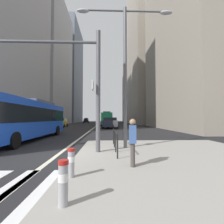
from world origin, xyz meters
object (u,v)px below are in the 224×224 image
city_bus_blue_oncoming (28,118)px  bollard_front (63,180)px  pedestrian_waiting (133,140)px  car_receding_far (112,123)px  car_oncoming_mid (61,122)px  car_oncoming_far (86,120)px  city_bus_red_receding (107,118)px  car_receding_near (108,123)px  city_bus_red_distant (108,118)px  bollard_left (71,161)px  traffic_signal_gantry (53,70)px  street_lamp_post (125,57)px

city_bus_blue_oncoming → bollard_front: (5.66, -10.54, -1.22)m
pedestrian_waiting → car_receding_far: bearing=89.5°
car_oncoming_mid → car_receding_far: same height
car_oncoming_far → bollard_front: bearing=-83.4°
city_bus_red_receding → car_oncoming_mid: size_ratio=2.63×
city_bus_red_receding → car_oncoming_mid: bearing=-141.5°
car_receding_near → city_bus_red_distant: bearing=89.1°
city_bus_blue_oncoming → car_receding_near: size_ratio=2.78×
bollard_left → car_receding_near: bearing=87.1°
city_bus_blue_oncoming → traffic_signal_gantry: traffic_signal_gantry is taller
traffic_signal_gantry → bollard_left: (1.66, -3.42, -3.54)m
street_lamp_post → bollard_left: 6.83m
city_bus_red_distant → street_lamp_post: 56.26m
city_bus_red_distant → car_receding_far: (0.29, -34.98, -0.85)m
city_bus_red_receding → car_oncoming_mid: city_bus_red_receding is taller
bollard_front → car_receding_near: bearing=87.6°
city_bus_blue_oncoming → street_lamp_post: 9.41m
car_oncoming_mid → bollard_left: car_oncoming_mid is taller
city_bus_red_receding → car_receding_near: city_bus_red_receding is taller
car_receding_near → bollard_left: bearing=-92.9°
pedestrian_waiting → car_oncoming_far: bearing=98.5°
city_bus_red_distant → street_lamp_post: bearing=-89.8°
city_bus_red_receding → car_oncoming_mid: (-9.33, -7.42, -0.85)m
city_bus_red_distant → car_receding_far: city_bus_red_distant is taller
street_lamp_post → bollard_front: street_lamp_post is taller
bollard_left → pedestrian_waiting: size_ratio=0.49×
city_bus_red_distant → pedestrian_waiting: bearing=-89.9°
city_bus_red_receding → pedestrian_waiting: size_ratio=6.68×
city_bus_red_distant → city_bus_red_receding: bearing=-91.8°
traffic_signal_gantry → pedestrian_waiting: bearing=-34.6°
street_lamp_post → bollard_left: street_lamp_post is taller
city_bus_blue_oncoming → traffic_signal_gantry: size_ratio=1.85×
car_receding_far → bollard_front: size_ratio=5.30×
traffic_signal_gantry → pedestrian_waiting: traffic_signal_gantry is taller
car_oncoming_far → bollard_front: car_oncoming_far is taller
city_bus_red_distant → car_receding_near: size_ratio=2.58×
city_bus_red_receding → car_oncoming_far: bearing=109.3°
car_receding_far → car_oncoming_far: (-8.98, 33.81, -0.00)m
city_bus_blue_oncoming → car_oncoming_far: bearing=91.6°
city_bus_red_receding → street_lamp_post: street_lamp_post is taller
city_bus_red_distant → bollard_left: size_ratio=14.28×
city_bus_red_receding → city_bus_red_distant: same height
car_oncoming_mid → bollard_front: car_oncoming_mid is taller
car_oncoming_mid → car_receding_far: (10.36, -3.68, 0.00)m
bollard_front → pedestrian_waiting: bearing=55.5°
pedestrian_waiting → bollard_left: bearing=-152.4°
car_receding_far → bollard_left: car_receding_far is taller
city_bus_red_receding → traffic_signal_gantry: traffic_signal_gantry is taller
traffic_signal_gantry → bollard_left: 5.19m
city_bus_red_receding → bollard_left: size_ratio=13.54×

